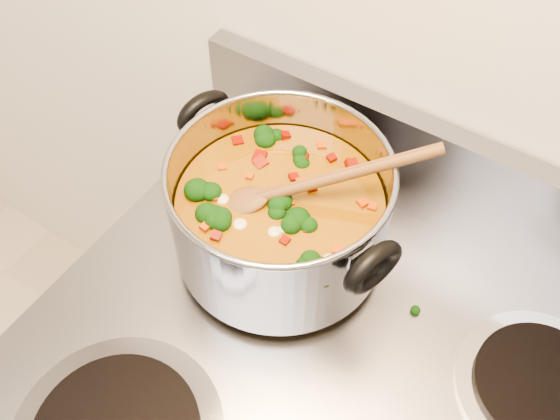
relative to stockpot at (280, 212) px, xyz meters
The scene contains 3 objects.
stockpot is the anchor object (origin of this frame).
wooden_spoon 0.05m from the stockpot, 36.79° to the left, with size 0.23×0.18×0.10m.
cooktop_crumbs 0.11m from the stockpot, 131.31° to the right, with size 0.15×0.32×0.01m.
Camera 1 is at (0.14, 0.91, 1.62)m, focal length 40.00 mm.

